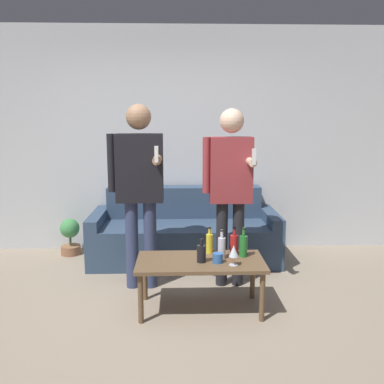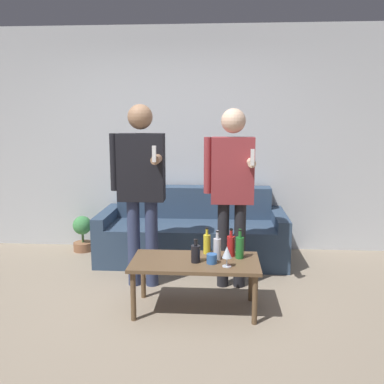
{
  "view_description": "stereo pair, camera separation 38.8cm",
  "coord_description": "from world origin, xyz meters",
  "px_view_note": "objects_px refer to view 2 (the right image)",
  "views": [
    {
      "loc": [
        0.13,
        -3.21,
        1.64
      ],
      "look_at": [
        0.26,
        0.67,
        0.95
      ],
      "focal_mm": 40.0,
      "sensor_mm": 36.0,
      "label": 1
    },
    {
      "loc": [
        0.52,
        -3.2,
        1.64
      ],
      "look_at": [
        0.26,
        0.67,
        0.95
      ],
      "focal_mm": 40.0,
      "sensor_mm": 36.0,
      "label": 2
    }
  ],
  "objects_px": {
    "couch": "(193,234)",
    "coffee_table": "(195,266)",
    "person_standing_right": "(232,183)",
    "person_standing_left": "(141,181)",
    "bottle_orange": "(207,243)"
  },
  "relations": [
    {
      "from": "coffee_table",
      "to": "person_standing_left",
      "type": "height_order",
      "value": "person_standing_left"
    },
    {
      "from": "person_standing_right",
      "to": "couch",
      "type": "bearing_deg",
      "value": 117.53
    },
    {
      "from": "bottle_orange",
      "to": "person_standing_right",
      "type": "relative_size",
      "value": 0.14
    },
    {
      "from": "bottle_orange",
      "to": "person_standing_right",
      "type": "distance_m",
      "value": 0.64
    },
    {
      "from": "bottle_orange",
      "to": "person_standing_left",
      "type": "xyz_separation_m",
      "value": [
        -0.64,
        0.33,
        0.5
      ]
    },
    {
      "from": "bottle_orange",
      "to": "person_standing_left",
      "type": "distance_m",
      "value": 0.87
    },
    {
      "from": "couch",
      "to": "coffee_table",
      "type": "distance_m",
      "value": 1.37
    },
    {
      "from": "coffee_table",
      "to": "bottle_orange",
      "type": "distance_m",
      "value": 0.26
    },
    {
      "from": "bottle_orange",
      "to": "person_standing_left",
      "type": "height_order",
      "value": "person_standing_left"
    },
    {
      "from": "person_standing_right",
      "to": "bottle_orange",
      "type": "bearing_deg",
      "value": -121.92
    },
    {
      "from": "person_standing_left",
      "to": "person_standing_right",
      "type": "bearing_deg",
      "value": 1.78
    },
    {
      "from": "couch",
      "to": "person_standing_right",
      "type": "distance_m",
      "value": 1.17
    },
    {
      "from": "person_standing_left",
      "to": "bottle_orange",
      "type": "bearing_deg",
      "value": -27.16
    },
    {
      "from": "couch",
      "to": "person_standing_right",
      "type": "relative_size",
      "value": 1.24
    },
    {
      "from": "coffee_table",
      "to": "person_standing_left",
      "type": "xyz_separation_m",
      "value": [
        -0.55,
        0.52,
        0.64
      ]
    }
  ]
}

